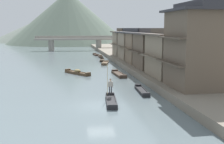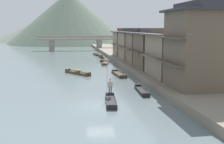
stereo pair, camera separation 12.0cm
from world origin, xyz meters
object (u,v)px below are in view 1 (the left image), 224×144
object	(u,v)px
boat_moored_second	(105,63)
stone_bridge	(75,41)
boat_moored_nearest	(119,74)
boatman_person	(110,85)
house_waterfront_nearest	(201,46)
house_waterfront_end	(126,42)
boat_midriver_drifting	(77,72)
boat_midriver_upstream	(96,55)
boat_upstream_distant	(102,60)
house_waterfront_far	(135,44)
house_waterfront_second	(170,53)
boat_foreground_poled	(111,101)
boat_moored_third	(142,91)
house_waterfront_narrow	(140,46)
boat_moored_far	(100,56)
house_waterfront_tall	(154,49)

from	to	relation	value
boat_moored_second	stone_bridge	size ratio (longest dim) A/B	0.20
boat_moored_nearest	boat_moored_second	bearing A→B (deg)	90.62
boatman_person	house_waterfront_nearest	bearing A→B (deg)	2.21
boat_moored_second	house_waterfront_end	world-z (taller)	house_waterfront_end
boat_midriver_drifting	boat_midriver_upstream	bearing A→B (deg)	78.61
boatman_person	boat_midriver_drifting	size ratio (longest dim) A/B	0.61
boat_moored_nearest	boat_midriver_upstream	distance (m)	32.05
boat_upstream_distant	house_waterfront_far	xyz separation A→B (m)	(6.13, -4.55, 3.70)
boatman_person	house_waterfront_second	bearing A→B (deg)	39.68
boat_foreground_poled	stone_bridge	distance (m)	64.27
boat_midriver_upstream	stone_bridge	bearing A→B (deg)	105.55
boat_upstream_distant	boat_moored_third	bearing A→B (deg)	-89.06
boatman_person	house_waterfront_nearest	xyz separation A→B (m)	(9.49, 0.37, 3.65)
boat_moored_nearest	house_waterfront_nearest	world-z (taller)	house_waterfront_nearest
house_waterfront_narrow	house_waterfront_nearest	bearing A→B (deg)	-87.92
boat_moored_far	house_waterfront_far	size ratio (longest dim) A/B	0.58
boat_moored_nearest	boat_midriver_drifting	distance (m)	6.44
boat_foreground_poled	boat_upstream_distant	size ratio (longest dim) A/B	1.04
boat_moored_third	house_waterfront_second	xyz separation A→B (m)	(4.98, 4.92, 3.68)
house_waterfront_narrow	stone_bridge	world-z (taller)	house_waterfront_narrow
boat_moored_third	house_waterfront_end	distance (m)	33.64
boat_midriver_drifting	house_waterfront_narrow	size ratio (longest dim) A/B	0.81
boat_foreground_poled	house_waterfront_tall	xyz separation A→B (m)	(9.32, 16.36, 3.68)
boat_midriver_upstream	boat_upstream_distant	world-z (taller)	boat_upstream_distant
boat_foreground_poled	boat_moored_nearest	distance (m)	15.73
house_waterfront_far	boat_midriver_drifting	bearing A→B (deg)	-134.82
boat_moored_third	boat_midriver_upstream	distance (m)	43.52
boat_moored_second	house_waterfront_second	xyz separation A→B (m)	(5.52, -20.31, 3.69)
house_waterfront_second	boat_midriver_drifting	bearing A→B (deg)	142.67
boat_midriver_drifting	house_waterfront_narrow	distance (m)	12.89
boat_foreground_poled	house_waterfront_nearest	world-z (taller)	house_waterfront_nearest
boat_midriver_upstream	house_waterfront_tall	world-z (taller)	house_waterfront_tall
stone_bridge	boatman_person	bearing A→B (deg)	-88.89
boat_moored_second	house_waterfront_far	world-z (taller)	house_waterfront_far
boat_midriver_upstream	house_waterfront_far	world-z (taller)	house_waterfront_far
boat_moored_nearest	house_waterfront_nearest	distance (m)	15.63
boatman_person	house_waterfront_second	distance (m)	11.78
boat_foreground_poled	boat_upstream_distant	world-z (taller)	boat_foreground_poled
boat_moored_nearest	boat_upstream_distant	distance (m)	18.88
stone_bridge	house_waterfront_end	bearing A→B (deg)	-68.95
boat_foreground_poled	house_waterfront_far	distance (m)	31.39
boat_moored_second	house_waterfront_second	size ratio (longest dim) A/B	0.61
boat_moored_third	boat_midriver_upstream	bearing A→B (deg)	90.58
boat_moored_far	house_waterfront_nearest	distance (m)	41.50
boat_midriver_drifting	boat_upstream_distant	bearing A→B (deg)	70.38
boat_moored_nearest	house_waterfront_second	world-z (taller)	house_waterfront_second
house_waterfront_nearest	house_waterfront_second	distance (m)	7.15
house_waterfront_nearest	house_waterfront_far	world-z (taller)	house_waterfront_nearest
house_waterfront_narrow	stone_bridge	xyz separation A→B (m)	(-9.96, 41.64, -0.88)
house_waterfront_nearest	house_waterfront_narrow	size ratio (longest dim) A/B	1.42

